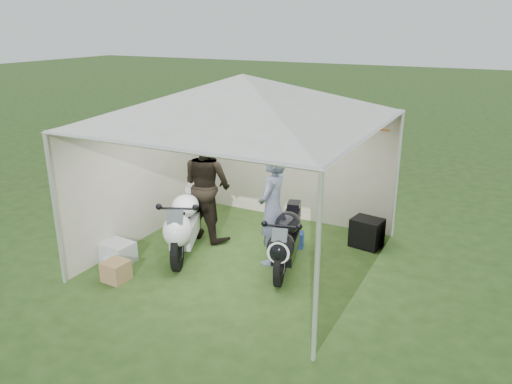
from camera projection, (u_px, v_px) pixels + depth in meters
ground at (244, 257)px, 8.36m from camera, size 80.00×80.00×0.00m
canopy_tent at (244, 102)px, 7.55m from camera, size 5.66×5.66×3.00m
motorcycle_white at (184, 222)px, 8.31m from camera, size 1.07×1.92×1.01m
motorcycle_black at (286, 239)px, 7.80m from camera, size 0.73×1.83×0.92m
paddock_stand at (293, 239)px, 8.70m from camera, size 0.40×0.30×0.27m
person_dark_jacket at (207, 185)px, 8.82m from camera, size 1.14×0.99×1.99m
person_blue_jacket at (272, 209)px, 7.90m from camera, size 0.45×0.67×1.83m
equipment_box at (367, 233)px, 8.67m from camera, size 0.57×0.49×0.51m
crate_0 at (118, 252)px, 8.14m from camera, size 0.54×0.43×0.34m
crate_1 at (116, 271)px, 7.55m from camera, size 0.36×0.36×0.31m
crate_2 at (114, 263)px, 7.92m from camera, size 0.34×0.31×0.21m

